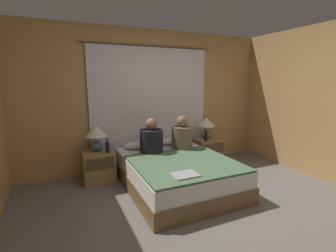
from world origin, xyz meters
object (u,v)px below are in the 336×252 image
Objects in this scene: beer_bottle_on_right_stand at (206,137)px; laptop_on_bed at (185,175)px; lamp_right at (206,125)px; person_left_in_bed at (151,140)px; nightstand_left at (99,166)px; pillow_right at (173,141)px; bed at (176,173)px; nightstand_right at (208,151)px; pillow_left at (140,145)px; person_right_in_bed at (182,136)px; beer_bottle_on_left_stand at (108,147)px; lamp_left at (96,135)px.

laptop_on_bed is (-1.14, -1.29, -0.09)m from beer_bottle_on_right_stand.
person_left_in_bed is at bearing -163.99° from lamp_right.
person_left_in_bed reaches higher than nightstand_left.
pillow_right is 1.58m from laptop_on_bed.
bed is 4.75× the size of lamp_right.
nightstand_left is 2.08m from nightstand_right.
person_left_in_bed is (0.09, -0.37, 0.16)m from pillow_left.
nightstand_left is at bearing -176.88° from pillow_right.
lamp_right is 0.74× the size of pillow_left.
person_right_in_bed reaches higher than pillow_left.
beer_bottle_on_left_stand is (-0.90, 0.59, 0.36)m from bed.
beer_bottle_on_left_stand reaches higher than laptop_on_bed.
lamp_right is 1.27× the size of laptop_on_bed.
bed is 3.33× the size of person_right_in_bed.
nightstand_right is 2.30× the size of beer_bottle_on_right_stand.
person_right_in_bed is at bearing -29.78° from pillow_left.
beer_bottle_on_left_stand reaches higher than beer_bottle_on_right_stand.
bed is 3.37× the size of person_left_in_bed.
beer_bottle_on_left_stand is at bearing -176.58° from nightstand_right.
beer_bottle_on_left_stand is at bearing 117.71° from laptop_on_bed.
beer_bottle_on_right_stand reaches higher than nightstand_right.
person_left_in_bed is at bearing -146.89° from pillow_right.
person_right_in_bed is (-0.01, -0.37, 0.17)m from pillow_right.
pillow_left is 0.41m from person_left_in_bed.
pillow_right is (0.65, 0.00, 0.00)m from pillow_left.
bed is 1.14m from beer_bottle_on_right_stand.
lamp_right reaches higher than pillow_right.
bed is at bearing 72.29° from laptop_on_bed.
pillow_left is at bearing 176.88° from nightstand_right.
lamp_right reaches higher than nightstand_right.
pillow_right is at bearing 3.12° from nightstand_left.
nightstand_right is (2.08, 0.00, 0.00)m from nightstand_left.
beer_bottle_on_right_stand is (0.59, -0.19, 0.06)m from pillow_right.
nightstand_left is 0.95m from person_left_in_bed.
nightstand_left is 1.39m from pillow_right.
lamp_right reaches higher than beer_bottle_on_right_stand.
nightstand_left is 0.38m from beer_bottle_on_left_stand.
nightstand_right is 2.14× the size of beer_bottle_on_left_stand.
bed is 0.89m from pillow_right.
beer_bottle_on_left_stand is (0.14, -0.12, 0.33)m from nightstand_left.
bed is 0.66m from person_left_in_bed.
bed is 1.40m from lamp_right.
person_left_in_bed reaches higher than lamp_right.
nightstand_right is at bearing 48.06° from laptop_on_bed.
person_left_in_bed reaches higher than lamp_left.
nightstand_right is at bearing -3.12° from pillow_left.
laptop_on_bed is (-1.27, -1.41, 0.24)m from nightstand_right.
lamp_left reaches higher than laptop_on_bed.
beer_bottle_on_right_stand is at bearing 8.63° from person_left_in_bed.
nightstand_left is at bearing 146.00° from bed.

